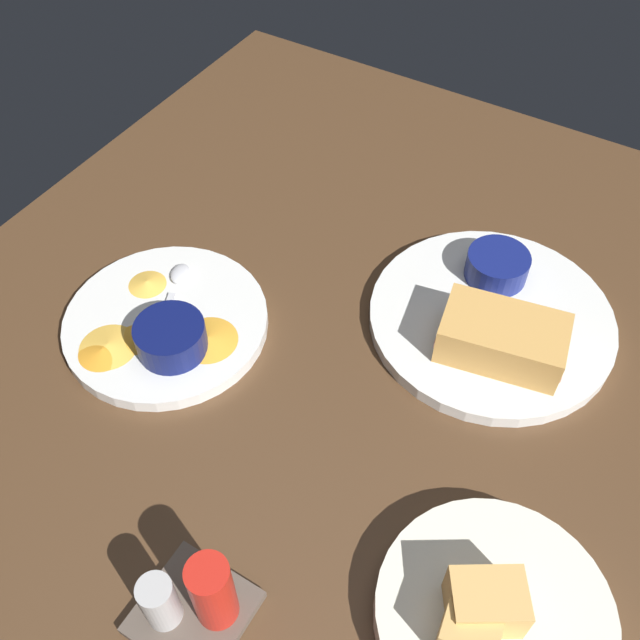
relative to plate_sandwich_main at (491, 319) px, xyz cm
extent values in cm
cube|color=#4C331E|center=(5.92, 13.36, -2.30)|extent=(110.00, 110.00, 3.00)
cylinder|color=silver|center=(0.00, 0.00, 0.00)|extent=(27.81, 27.81, 1.60)
cube|color=tan|center=(-2.54, 4.63, 3.20)|extent=(14.19, 9.89, 4.80)
cube|color=#DB938E|center=(-2.54, 4.63, 3.20)|extent=(14.33, 9.34, 0.80)
cylinder|color=navy|center=(2.11, -5.89, 2.44)|extent=(7.32, 7.32, 3.28)
cylinder|color=black|center=(2.11, -5.89, 3.68)|extent=(6.00, 6.00, 0.60)
cube|color=silver|center=(1.30, 3.98, 1.05)|extent=(1.25, 5.55, 0.40)
ellipsoid|color=silver|center=(1.75, -1.50, 1.20)|extent=(2.45, 3.37, 0.80)
cylinder|color=silver|center=(31.59, 19.44, 0.00)|extent=(23.11, 23.11, 1.60)
cylinder|color=#0C144C|center=(28.12, 22.33, 2.57)|extent=(7.67, 7.67, 3.55)
cylinder|color=olive|center=(28.12, 22.33, 3.95)|extent=(6.29, 6.29, 0.60)
cube|color=silver|center=(31.88, 18.79, 1.05)|extent=(3.00, 5.34, 0.40)
ellipsoid|color=silver|center=(34.15, 13.78, 1.20)|extent=(3.33, 3.82, 0.80)
cone|color=gold|center=(34.27, 25.92, 1.10)|extent=(8.16, 8.16, 0.60)
cone|color=gold|center=(32.39, 23.56, 1.10)|extent=(5.63, 5.63, 0.60)
cone|color=gold|center=(36.64, 16.46, 1.10)|extent=(4.88, 4.88, 0.60)
cone|color=orange|center=(34.29, 26.75, 1.10)|extent=(7.66, 7.66, 0.60)
cone|color=gold|center=(25.49, 19.53, 1.10)|extent=(8.31, 8.31, 0.60)
cone|color=gold|center=(29.50, 21.46, 1.10)|extent=(6.84, 6.84, 0.60)
cylinder|color=silver|center=(-12.68, 31.02, 0.70)|extent=(19.99, 19.99, 3.00)
cube|color=tan|center=(-11.27, 33.49, 4.23)|extent=(5.23, 6.58, 4.06)
cube|color=tan|center=(-11.63, 31.75, 4.45)|extent=(7.42, 6.90, 4.51)
cube|color=brown|center=(9.37, 43.48, -0.30)|extent=(9.00, 9.00, 1.00)
cylinder|color=red|center=(7.57, 42.28, 4.45)|extent=(3.60, 3.60, 8.50)
cylinder|color=#B2B2B2|center=(11.17, 44.88, 3.20)|extent=(3.00, 3.00, 6.00)
camera|label=1|loc=(-10.21, 55.15, 62.56)|focal=40.15mm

